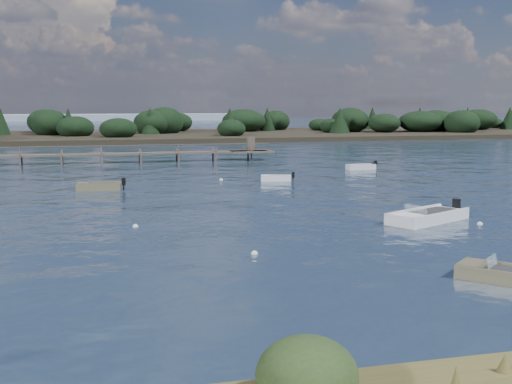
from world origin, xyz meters
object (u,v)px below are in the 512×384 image
object	(u,v)px
tender_far_white	(276,179)
dinghy_mid_white_a	(427,219)
tender_far_grey_b	(361,168)
tender_far_grey	(99,188)
jetty	(21,156)

from	to	relation	value
tender_far_white	dinghy_mid_white_a	bearing A→B (deg)	-81.59
tender_far_grey_b	dinghy_mid_white_a	bearing A→B (deg)	-105.96
tender_far_white	tender_far_grey	world-z (taller)	tender_far_grey
tender_far_white	jetty	distance (m)	30.88
tender_far_grey_b	jetty	xyz separation A→B (m)	(-33.85, 13.65, 0.83)
tender_far_grey_b	dinghy_mid_white_a	distance (m)	28.68
tender_far_white	jetty	bearing A→B (deg)	137.95
tender_far_white	dinghy_mid_white_a	size ratio (longest dim) A/B	0.52
tender_far_grey_b	dinghy_mid_white_a	world-z (taller)	dinghy_mid_white_a
tender_far_grey_b	tender_far_white	world-z (taller)	tender_far_grey_b
tender_far_grey_b	tender_far_grey	size ratio (longest dim) A/B	0.86
jetty	tender_far_white	bearing A→B (deg)	-42.05
tender_far_grey	jetty	distance (m)	24.40
tender_far_grey_b	tender_far_grey	bearing A→B (deg)	-160.04
tender_far_grey	tender_far_grey_b	bearing A→B (deg)	19.96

